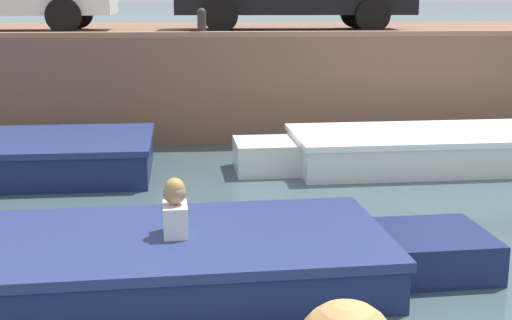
% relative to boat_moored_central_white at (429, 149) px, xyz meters
% --- Properties ---
extents(ground_plane, '(400.00, 400.00, 0.00)m').
position_rel_boat_moored_central_white_xyz_m(ground_plane, '(-2.76, -3.04, -0.25)').
color(ground_plane, '#3D5156').
extents(far_quay_wall, '(60.00, 6.00, 1.72)m').
position_rel_boat_moored_central_white_xyz_m(far_quay_wall, '(-2.76, 4.71, 0.61)').
color(far_quay_wall, brown).
rests_on(far_quay_wall, ground).
extents(far_wall_coping, '(60.00, 0.24, 0.08)m').
position_rel_boat_moored_central_white_xyz_m(far_wall_coping, '(-2.76, 1.83, 1.51)').
color(far_wall_coping, '#9F6C52').
rests_on(far_wall_coping, far_quay_wall).
extents(boat_moored_central_white, '(5.15, 1.88, 0.50)m').
position_rel_boat_moored_central_white_xyz_m(boat_moored_central_white, '(0.00, 0.00, 0.00)').
color(boat_moored_central_white, white).
rests_on(boat_moored_central_white, ground).
extents(motorboat_passing, '(6.14, 2.08, 0.92)m').
position_rel_boat_moored_central_white_xyz_m(motorboat_passing, '(-3.96, -3.98, -0.03)').
color(motorboat_passing, navy).
rests_on(motorboat_passing, ground).
extents(mooring_bollard_mid, '(0.15, 0.15, 0.45)m').
position_rel_boat_moored_central_white_xyz_m(mooring_bollard_mid, '(-3.17, 1.96, 1.71)').
color(mooring_bollard_mid, '#2D2B28').
rests_on(mooring_bollard_mid, far_quay_wall).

